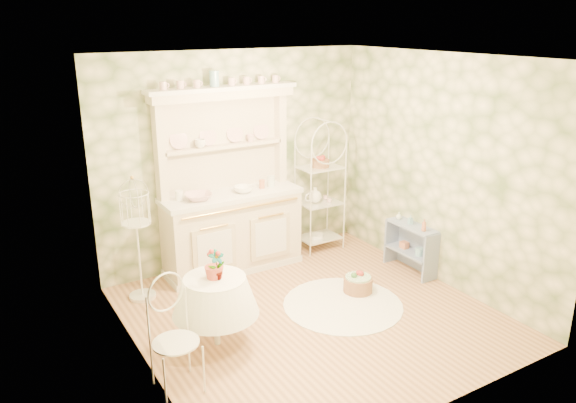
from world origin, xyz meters
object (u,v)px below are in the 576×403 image
side_shelf (411,249)px  floor_basket (358,283)px  round_table (216,312)px  kitchen_dresser (231,182)px  bakers_rack (320,189)px  birdcage_stand (137,235)px  cafe_chair (176,339)px

side_shelf → floor_basket: size_ratio=2.02×
round_table → floor_basket: (1.86, 0.16, -0.24)m
kitchen_dresser → bakers_rack: (1.32, 0.01, -0.30)m
bakers_rack → floor_basket: bearing=-105.1°
side_shelf → round_table: size_ratio=0.97×
kitchen_dresser → floor_basket: (0.95, -1.35, -1.04)m
bakers_rack → side_shelf: 1.46m
birdcage_stand → round_table: bearing=-75.8°
side_shelf → birdcage_stand: birdcage_stand is taller
side_shelf → cafe_chair: bearing=-164.0°
side_shelf → birdcage_stand: (-3.12, 1.04, 0.48)m
cafe_chair → birdcage_stand: 1.83m
side_shelf → floor_basket: bearing=-168.8°
bakers_rack → floor_basket: size_ratio=5.06×
side_shelf → round_table: 2.80m
round_table → floor_basket: 1.88m
kitchen_dresser → round_table: kitchen_dresser is taller
kitchen_dresser → cafe_chair: kitchen_dresser is taller
bakers_rack → cafe_chair: 3.45m
floor_basket → birdcage_stand: bearing=152.0°
bakers_rack → round_table: size_ratio=2.42×
floor_basket → round_table: bearing=-175.1°
cafe_chair → birdcage_stand: size_ratio=0.63×
cafe_chair → floor_basket: (2.43, 0.63, -0.38)m
kitchen_dresser → round_table: size_ratio=3.28×
kitchen_dresser → floor_basket: size_ratio=6.85×
cafe_chair → birdcage_stand: birdcage_stand is taller
side_shelf → birdcage_stand: 3.33m
round_table → floor_basket: round_table is taller
round_table → birdcage_stand: birdcage_stand is taller
birdcage_stand → kitchen_dresser: bearing=8.3°
kitchen_dresser → birdcage_stand: (-1.24, -0.18, -0.37)m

